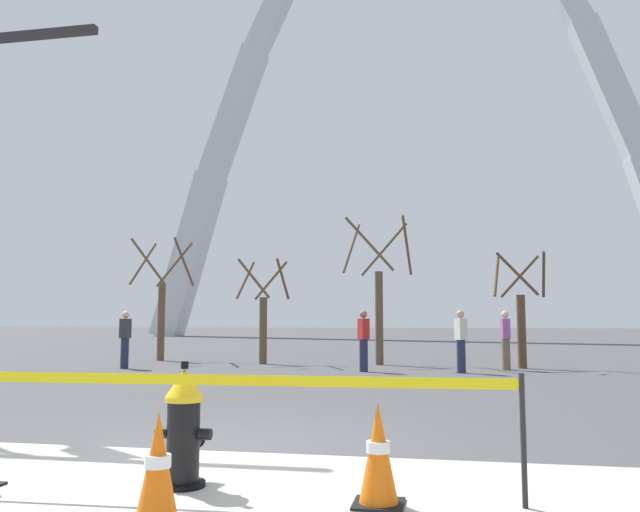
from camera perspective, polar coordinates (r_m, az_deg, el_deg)
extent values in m
plane|color=#474749|center=(7.03, -8.56, -16.47)|extent=(240.00, 240.00, 0.00)
cylinder|color=black|center=(5.50, -12.09, -19.19)|extent=(0.36, 0.36, 0.05)
cylinder|color=black|center=(5.43, -12.02, -15.75)|extent=(0.26, 0.26, 0.62)
cylinder|color=gold|center=(5.38, -11.94, -12.29)|extent=(0.30, 0.30, 0.04)
cone|color=gold|center=(5.37, -11.91, -10.92)|extent=(0.30, 0.30, 0.22)
cylinder|color=black|center=(5.36, -11.88, -9.42)|extent=(0.06, 0.06, 0.06)
cylinder|color=black|center=(5.49, -13.79, -14.95)|extent=(0.10, 0.09, 0.09)
cylinder|color=black|center=(5.35, -10.16, -15.26)|extent=(0.10, 0.09, 0.09)
cylinder|color=black|center=(5.62, -11.20, -15.75)|extent=(0.13, 0.14, 0.13)
cylinder|color=black|center=(5.69, -10.89, -15.62)|extent=(0.15, 0.03, 0.15)
cylinder|color=#232326|center=(4.94, 17.56, -15.32)|extent=(0.04, 0.04, 0.94)
cube|color=yellow|center=(5.26, -14.33, -10.51)|extent=(5.50, 0.18, 0.08)
cube|color=black|center=(4.91, 5.22, -21.06)|extent=(0.36, 0.36, 0.03)
cone|color=orange|center=(4.83, 5.17, -16.88)|extent=(0.28, 0.28, 0.70)
cylinder|color=white|center=(4.82, 5.17, -16.47)|extent=(0.17, 0.17, 0.08)
cone|color=orange|center=(4.47, -14.17, -17.63)|extent=(0.28, 0.28, 0.70)
cylinder|color=white|center=(4.47, -14.16, -17.19)|extent=(0.17, 0.17, 0.08)
cube|color=silver|center=(58.25, -11.51, 0.03)|extent=(6.22, 2.32, 14.91)
cube|color=silver|center=(59.53, -7.64, 12.42)|extent=(5.96, 2.08, 12.13)
cube|color=silver|center=(62.31, -3.79, 21.42)|extent=(5.67, 1.83, 9.38)
cube|color=silver|center=(58.31, 24.36, 13.29)|extent=(5.96, 2.08, 12.13)
cylinder|color=brown|center=(22.35, -13.88, -5.67)|extent=(0.24, 0.24, 2.58)
cylinder|color=brown|center=(22.92, -15.38, -0.63)|extent=(0.35, 1.39, 1.55)
cylinder|color=brown|center=(22.04, -11.95, -0.52)|extent=(0.22, 1.40, 1.55)
cylinder|color=brown|center=(23.13, -12.75, -0.74)|extent=(1.40, 0.22, 1.55)
cylinder|color=brown|center=(21.80, -15.03, -0.39)|extent=(1.39, 0.38, 1.55)
cylinder|color=brown|center=(20.10, -5.06, -6.58)|extent=(0.24, 0.24, 2.05)
cylinder|color=brown|center=(20.43, -6.61, -2.11)|extent=(0.30, 1.12, 1.24)
cylinder|color=brown|center=(19.91, -3.31, -2.05)|extent=(0.19, 1.13, 1.24)
cylinder|color=brown|center=(20.73, -4.37, -2.19)|extent=(1.13, 0.19, 1.24)
cylinder|color=brown|center=(19.58, -5.90, -1.96)|extent=(1.12, 0.32, 1.24)
cylinder|color=brown|center=(19.71, 5.26, -5.47)|extent=(0.24, 0.24, 2.82)
cylinder|color=brown|center=(20.11, 2.81, 0.73)|extent=(0.38, 1.51, 1.68)
cylinder|color=brown|center=(19.69, 7.71, 0.91)|extent=(0.23, 1.53, 1.68)
cylinder|color=brown|center=(20.69, 5.68, 0.56)|extent=(1.53, 0.23, 1.68)
cylinder|color=brown|center=(19.01, 4.37, 1.12)|extent=(1.51, 0.41, 1.68)
cylinder|color=brown|center=(18.99, 17.41, -6.39)|extent=(0.24, 0.24, 2.05)
cylinder|color=brown|center=(19.10, 15.36, -1.69)|extent=(0.30, 1.12, 1.24)
cylinder|color=brown|center=(19.05, 19.18, -1.57)|extent=(0.19, 1.13, 1.24)
cylinder|color=brown|center=(19.67, 17.25, -1.75)|extent=(1.13, 0.19, 1.24)
cylinder|color=brown|center=(18.40, 17.05, -1.49)|extent=(1.12, 0.32, 1.24)
cylinder|color=#232847|center=(18.86, -16.91, -8.25)|extent=(0.22, 0.22, 0.84)
cube|color=#333338|center=(18.84, -16.84, -6.15)|extent=(0.20, 0.34, 0.54)
sphere|color=beige|center=(18.84, -16.81, -5.00)|extent=(0.20, 0.20, 0.20)
cylinder|color=#232847|center=(17.01, 3.89, -8.78)|extent=(0.22, 0.22, 0.84)
cube|color=#B22323|center=(16.99, 3.87, -6.45)|extent=(0.35, 0.39, 0.54)
sphere|color=#936B4C|center=(16.99, 3.86, -5.17)|extent=(0.20, 0.20, 0.20)
cylinder|color=#232847|center=(16.92, 12.39, -8.67)|extent=(0.22, 0.22, 0.84)
cube|color=beige|center=(16.90, 12.34, -6.33)|extent=(0.32, 0.39, 0.54)
sphere|color=tan|center=(16.90, 12.31, -5.05)|extent=(0.20, 0.20, 0.20)
cylinder|color=brown|center=(18.24, 16.15, -8.36)|extent=(0.22, 0.22, 0.84)
cube|color=#995193|center=(18.22, 16.09, -6.19)|extent=(0.23, 0.36, 0.54)
sphere|color=beige|center=(18.22, 16.05, -5.00)|extent=(0.20, 0.20, 0.20)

